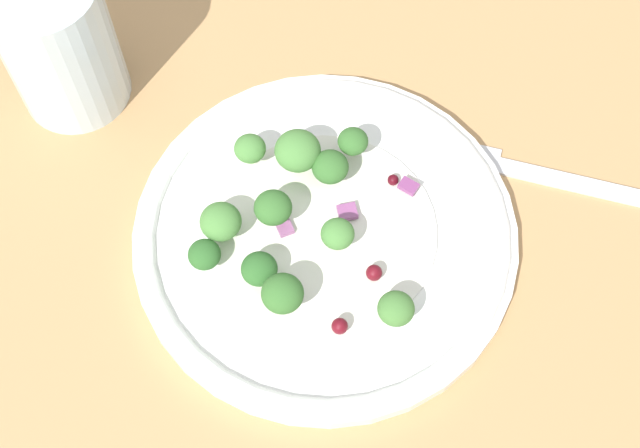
% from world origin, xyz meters
% --- Properties ---
extents(ground_plane, '(1.80, 1.80, 0.02)m').
position_xyz_m(ground_plane, '(0.00, 0.00, -0.01)').
color(ground_plane, tan).
extents(plate, '(0.24, 0.24, 0.02)m').
position_xyz_m(plate, '(-0.02, 0.00, 0.01)').
color(plate, white).
rests_on(plate, ground_plane).
extents(dressing_pool, '(0.14, 0.14, 0.00)m').
position_xyz_m(dressing_pool, '(-0.02, 0.00, 0.01)').
color(dressing_pool, white).
rests_on(dressing_pool, plate).
extents(broccoli_floret_0, '(0.02, 0.02, 0.02)m').
position_xyz_m(broccoli_floret_0, '(0.01, 0.02, 0.03)').
color(broccoli_floret_0, '#9EC684').
rests_on(broccoli_floret_0, plate).
extents(broccoli_floret_1, '(0.02, 0.02, 0.02)m').
position_xyz_m(broccoli_floret_1, '(0.05, 0.01, 0.03)').
color(broccoli_floret_1, '#9EC684').
rests_on(broccoli_floret_1, plate).
extents(broccoli_floret_2, '(0.02, 0.02, 0.02)m').
position_xyz_m(broccoli_floret_2, '(-0.09, -0.00, 0.03)').
color(broccoli_floret_2, '#8EB77A').
rests_on(broccoli_floret_2, plate).
extents(broccoli_floret_3, '(0.02, 0.02, 0.02)m').
position_xyz_m(broccoli_floret_3, '(-0.02, 0.05, 0.03)').
color(broccoli_floret_3, '#9EC684').
rests_on(broccoli_floret_3, plate).
extents(broccoli_floret_4, '(0.02, 0.02, 0.02)m').
position_xyz_m(broccoli_floret_4, '(0.01, -0.02, 0.03)').
color(broccoli_floret_4, '#8EB77A').
rests_on(broccoli_floret_4, plate).
extents(broccoli_floret_5, '(0.03, 0.03, 0.03)m').
position_xyz_m(broccoli_floret_5, '(0.03, -0.01, 0.03)').
color(broccoli_floret_5, '#9EC684').
rests_on(broccoli_floret_5, plate).
extents(broccoli_floret_6, '(0.03, 0.03, 0.03)m').
position_xyz_m(broccoli_floret_6, '(0.02, 0.05, 0.03)').
color(broccoli_floret_6, '#8EB77A').
rests_on(broccoli_floret_6, plate).
extents(broccoli_floret_7, '(0.02, 0.02, 0.02)m').
position_xyz_m(broccoli_floret_7, '(-0.03, 0.00, 0.03)').
color(broccoli_floret_7, '#9EC684').
rests_on(broccoli_floret_7, plate).
extents(broccoli_floret_8, '(0.02, 0.02, 0.02)m').
position_xyz_m(broccoli_floret_8, '(0.01, 0.07, 0.03)').
color(broccoli_floret_8, '#ADD18E').
rests_on(broccoli_floret_8, plate).
extents(broccoli_floret_9, '(0.02, 0.02, 0.02)m').
position_xyz_m(broccoli_floret_9, '(0.02, -0.04, 0.03)').
color(broccoli_floret_9, '#ADD18E').
rests_on(broccoli_floret_9, plate).
extents(broccoli_floret_10, '(0.02, 0.02, 0.02)m').
position_xyz_m(broccoli_floret_10, '(-0.04, 0.05, 0.03)').
color(broccoli_floret_10, '#ADD18E').
rests_on(broccoli_floret_10, plate).
extents(cranberry_0, '(0.01, 0.01, 0.01)m').
position_xyz_m(cranberry_0, '(-0.07, 0.03, 0.02)').
color(cranberry_0, maroon).
rests_on(cranberry_0, plate).
extents(cranberry_1, '(0.01, 0.01, 0.01)m').
position_xyz_m(cranberry_1, '(-0.01, -0.05, 0.02)').
color(cranberry_1, '#4C0A14').
rests_on(cranberry_1, plate).
extents(cranberry_2, '(0.01, 0.01, 0.01)m').
position_xyz_m(cranberry_2, '(-0.06, -0.01, 0.02)').
color(cranberry_2, maroon).
rests_on(cranberry_2, plate).
extents(onion_bit_0, '(0.01, 0.01, 0.01)m').
position_xyz_m(onion_bit_0, '(0.04, -0.02, 0.02)').
color(onion_bit_0, '#934C84').
rests_on(onion_bit_0, plate).
extents(onion_bit_1, '(0.01, 0.01, 0.00)m').
position_xyz_m(onion_bit_1, '(-0.02, -0.06, 0.02)').
color(onion_bit_1, '#843D75').
rests_on(onion_bit_1, plate).
extents(onion_bit_2, '(0.01, 0.01, 0.00)m').
position_xyz_m(onion_bit_2, '(-0.00, 0.02, 0.02)').
color(onion_bit_2, '#A35B93').
rests_on(onion_bit_2, plate).
extents(onion_bit_3, '(0.01, 0.01, 0.00)m').
position_xyz_m(onion_bit_3, '(-0.04, 0.04, 0.02)').
color(onion_bit_3, '#A35B93').
rests_on(onion_bit_3, plate).
extents(onion_bit_4, '(0.01, 0.01, 0.00)m').
position_xyz_m(onion_bit_4, '(-0.01, -0.02, 0.02)').
color(onion_bit_4, '#934C84').
rests_on(onion_bit_4, plate).
extents(fork, '(0.15, 0.13, 0.01)m').
position_xyz_m(fork, '(-0.07, -0.15, 0.00)').
color(fork, silver).
rests_on(fork, ground_plane).
extents(water_glass, '(0.07, 0.07, 0.10)m').
position_xyz_m(water_glass, '(0.18, 0.07, 0.05)').
color(water_glass, silver).
rests_on(water_glass, ground_plane).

